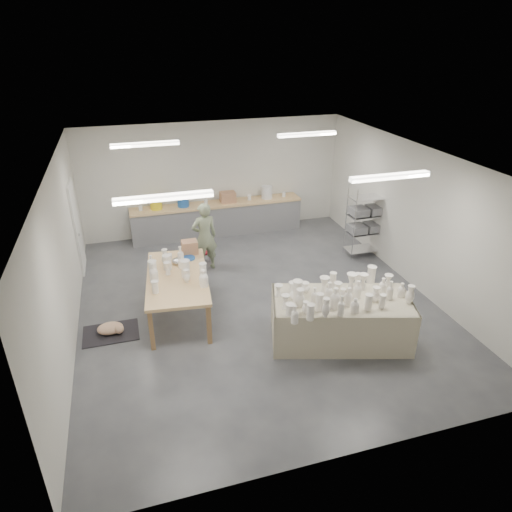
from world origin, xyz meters
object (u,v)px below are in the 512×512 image
object	(u,v)px
work_table	(177,273)
red_stool	(203,252)
drying_table	(340,318)
potter	(205,237)

from	to	relation	value
work_table	red_stool	size ratio (longest dim) A/B	6.37
drying_table	potter	xyz separation A→B (m)	(-1.77, 3.42, 0.34)
red_stool	potter	bearing A→B (deg)	-90.00
work_table	red_stool	bearing A→B (deg)	72.71
drying_table	work_table	size ratio (longest dim) A/B	1.11
potter	red_stool	distance (m)	0.59
work_table	red_stool	xyz separation A→B (m)	(0.84, 1.92, -0.58)
potter	red_stool	size ratio (longest dim) A/B	4.35
drying_table	potter	bearing A→B (deg)	133.74
drying_table	potter	world-z (taller)	potter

